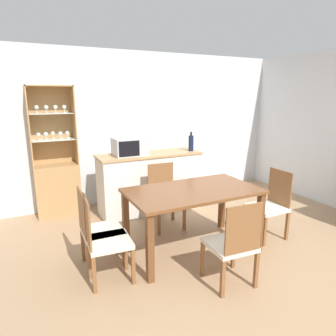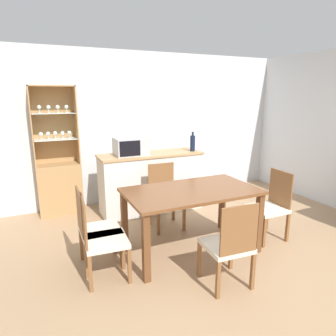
{
  "view_description": "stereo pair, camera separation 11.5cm",
  "coord_description": "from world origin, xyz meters",
  "views": [
    {
      "loc": [
        -2.03,
        -2.32,
        1.84
      ],
      "look_at": [
        -0.28,
        1.23,
        0.87
      ],
      "focal_mm": 32.0,
      "sensor_mm": 36.0,
      "label": 1
    },
    {
      "loc": [
        -1.92,
        -2.37,
        1.84
      ],
      "look_at": [
        -0.28,
        1.23,
        0.87
      ],
      "focal_mm": 32.0,
      "sensor_mm": 36.0,
      "label": 2
    }
  ],
  "objects": [
    {
      "name": "wall_back",
      "position": [
        0.0,
        2.63,
        1.27
      ],
      "size": [
        6.8,
        0.06,
        2.55
      ],
      "color": "silver",
      "rests_on": "ground_plane"
    },
    {
      "name": "microwave",
      "position": [
        -0.58,
        1.94,
        1.08
      ],
      "size": [
        0.49,
        0.36,
        0.26
      ],
      "color": "#B7BABF",
      "rests_on": "kitchen_counter"
    },
    {
      "name": "kitchen_counter",
      "position": [
        -0.25,
        1.94,
        0.47
      ],
      "size": [
        1.64,
        0.55,
        0.94
      ],
      "color": "silver",
      "rests_on": "ground_plane"
    },
    {
      "name": "dining_table",
      "position": [
        -0.3,
        0.53,
        0.66
      ],
      "size": [
        1.53,
        0.87,
        0.77
      ],
      "color": "brown",
      "rests_on": "ground_plane"
    },
    {
      "name": "ground_plane",
      "position": [
        0.0,
        0.0,
        0.0
      ],
      "size": [
        18.0,
        18.0,
        0.0
      ],
      "primitive_type": "plane",
      "color": "#A37F5B"
    },
    {
      "name": "wine_bottle",
      "position": [
        0.44,
        1.84,
        1.08
      ],
      "size": [
        0.08,
        0.08,
        0.31
      ],
      "color": "#141E38",
      "rests_on": "kitchen_counter"
    },
    {
      "name": "dining_chair_side_left_far",
      "position": [
        -1.4,
        0.66,
        0.43
      ],
      "size": [
        0.42,
        0.42,
        0.89
      ],
      "rotation": [
        0.0,
        0.0,
        -1.58
      ],
      "color": "beige",
      "rests_on": "ground_plane"
    },
    {
      "name": "display_cabinet",
      "position": [
        -1.6,
        2.44,
        0.58
      ],
      "size": [
        0.65,
        0.35,
        1.97
      ],
      "color": "tan",
      "rests_on": "ground_plane"
    },
    {
      "name": "dining_chair_side_left_near",
      "position": [
        -1.4,
        0.4,
        0.43
      ],
      "size": [
        0.45,
        0.45,
        0.89
      ],
      "rotation": [
        0.0,
        0.0,
        -1.64
      ],
      "color": "beige",
      "rests_on": "ground_plane"
    },
    {
      "name": "dining_chair_head_far",
      "position": [
        -0.3,
        1.29,
        0.43
      ],
      "size": [
        0.44,
        0.44,
        0.89
      ],
      "rotation": [
        0.0,
        0.0,
        3.1
      ],
      "color": "beige",
      "rests_on": "ground_plane"
    },
    {
      "name": "dining_chair_side_right_near",
      "position": [
        0.79,
        0.4,
        0.43
      ],
      "size": [
        0.43,
        0.43,
        0.89
      ],
      "rotation": [
        0.0,
        0.0,
        1.55
      ],
      "color": "beige",
      "rests_on": "ground_plane"
    },
    {
      "name": "dining_chair_head_near",
      "position": [
        -0.31,
        -0.23,
        0.43
      ],
      "size": [
        0.45,
        0.45,
        0.89
      ],
      "rotation": [
        0.0,
        0.0,
        -0.06
      ],
      "color": "beige",
      "rests_on": "ground_plane"
    }
  ]
}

